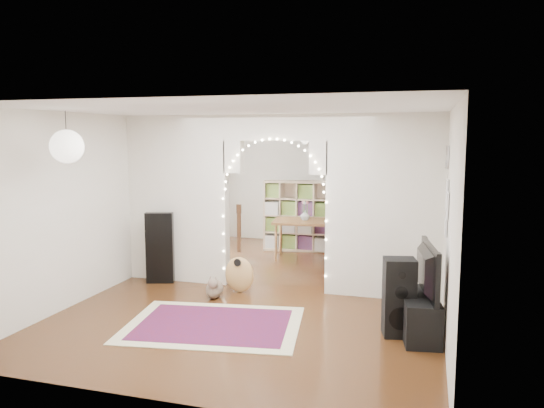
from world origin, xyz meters
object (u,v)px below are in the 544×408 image
(dining_chair_right, at_px, (353,261))
(media_console, at_px, (419,315))
(dining_chair_left, at_px, (307,237))
(dining_table, at_px, (305,224))
(acoustic_guitar, at_px, (239,260))
(bookcase, at_px, (298,216))
(floor_speaker, at_px, (399,297))

(dining_chair_right, bearing_deg, media_console, -59.78)
(media_console, bearing_deg, dining_chair_right, 105.69)
(dining_chair_left, xyz_separation_m, dining_chair_right, (1.25, -2.03, 0.03))
(media_console, bearing_deg, dining_table, 112.88)
(acoustic_guitar, relative_size, dining_chair_left, 2.21)
(dining_table, distance_m, dining_chair_left, 1.05)
(bookcase, height_order, dining_chair_right, bookcase)
(acoustic_guitar, xyz_separation_m, floor_speaker, (2.42, -1.11, -0.03))
(dining_table, relative_size, dining_chair_right, 2.20)
(floor_speaker, height_order, bookcase, bookcase)
(dining_chair_left, bearing_deg, media_console, -62.01)
(bookcase, bearing_deg, dining_table, -75.34)
(bookcase, distance_m, dining_table, 0.77)
(acoustic_guitar, height_order, dining_chair_left, acoustic_guitar)
(acoustic_guitar, bearing_deg, media_console, -14.30)
(dining_table, bearing_deg, bookcase, 106.20)
(dining_chair_left, bearing_deg, floor_speaker, -64.66)
(acoustic_guitar, height_order, dining_table, acoustic_guitar)
(bookcase, bearing_deg, media_console, -68.32)
(media_console, height_order, dining_table, dining_table)
(dining_table, relative_size, dining_chair_left, 2.49)
(floor_speaker, bearing_deg, dining_table, 106.15)
(media_console, distance_m, dining_chair_right, 2.69)
(dining_table, xyz_separation_m, dining_chair_left, (-0.17, 0.94, -0.45))
(media_console, xyz_separation_m, dining_chair_right, (-1.13, 2.44, 0.02))
(dining_table, bearing_deg, acoustic_guitar, -107.73)
(floor_speaker, bearing_deg, acoustic_guitar, 142.75)
(dining_chair_right, bearing_deg, bookcase, 133.13)
(acoustic_guitar, distance_m, dining_chair_right, 2.08)
(floor_speaker, xyz_separation_m, bookcase, (-2.28, 4.29, 0.26))
(media_console, xyz_separation_m, dining_chair_left, (-2.38, 4.48, -0.01))
(floor_speaker, bearing_deg, dining_chair_left, 102.65)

